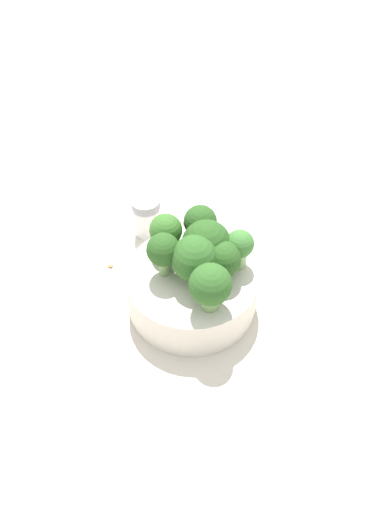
{
  "coord_description": "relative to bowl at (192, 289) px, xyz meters",
  "views": [
    {
      "loc": [
        0.34,
        -0.14,
        0.48
      ],
      "look_at": [
        0.0,
        0.0,
        0.08
      ],
      "focal_mm": 35.0,
      "sensor_mm": 36.0,
      "label": 1
    }
  ],
  "objects": [
    {
      "name": "broccoli_floret_0",
      "position": [
        0.01,
        -0.0,
        0.06
      ],
      "size": [
        0.05,
        0.05,
        0.06
      ],
      "color": "#7A9E5B",
      "rests_on": "bowl"
    },
    {
      "name": "bowl",
      "position": [
        0.0,
        0.0,
        0.0
      ],
      "size": [
        0.15,
        0.15,
        0.05
      ],
      "primitive_type": "cylinder",
      "color": "silver",
      "rests_on": "ground_plane"
    },
    {
      "name": "broccoli_floret_6",
      "position": [
        0.01,
        0.05,
        0.06
      ],
      "size": [
        0.03,
        0.03,
        0.05
      ],
      "color": "#8EB770",
      "rests_on": "bowl"
    },
    {
      "name": "broccoli_floret_5",
      "position": [
        -0.04,
        0.03,
        0.06
      ],
      "size": [
        0.04,
        0.04,
        0.06
      ],
      "color": "#84AD66",
      "rests_on": "bowl"
    },
    {
      "name": "almond_crumb_0",
      "position": [
        -0.13,
        0.04,
        -0.02
      ],
      "size": [
        0.01,
        0.01,
        0.01
      ],
      "primitive_type": "cube",
      "rotation": [
        0.0,
        0.0,
        1.37
      ],
      "color": "#AD7F4C",
      "rests_on": "ground_plane"
    },
    {
      "name": "almond_crumb_2",
      "position": [
        -0.09,
        -0.08,
        -0.02
      ],
      "size": [
        0.01,
        0.01,
        0.01
      ],
      "primitive_type": "cube",
      "rotation": [
        0.0,
        0.0,
        4.12
      ],
      "color": "olive",
      "rests_on": "ground_plane"
    },
    {
      "name": "broccoli_floret_1",
      "position": [
        -0.01,
        0.02,
        0.06
      ],
      "size": [
        0.06,
        0.06,
        0.06
      ],
      "color": "#7A9E5B",
      "rests_on": "bowl"
    },
    {
      "name": "ground_plane",
      "position": [
        0.0,
        0.0,
        -0.03
      ],
      "size": [
        3.0,
        3.0,
        0.0
      ],
      "primitive_type": "plane",
      "color": "beige"
    },
    {
      "name": "broccoli_floret_3",
      "position": [
        -0.04,
        -0.01,
        0.06
      ],
      "size": [
        0.04,
        0.04,
        0.05
      ],
      "color": "#84AD66",
      "rests_on": "bowl"
    },
    {
      "name": "broccoli_floret_2",
      "position": [
        -0.01,
        -0.03,
        0.06
      ],
      "size": [
        0.04,
        0.04,
        0.06
      ],
      "color": "#7A9E5B",
      "rests_on": "bowl"
    },
    {
      "name": "broccoli_floret_7",
      "position": [
        0.05,
        0.0,
        0.06
      ],
      "size": [
        0.05,
        0.05,
        0.06
      ],
      "color": "#7A9E5B",
      "rests_on": "bowl"
    },
    {
      "name": "almond_crumb_1",
      "position": [
        -0.09,
        0.07,
        -0.02
      ],
      "size": [
        0.01,
        0.01,
        0.01
      ],
      "primitive_type": "cube",
      "rotation": [
        0.0,
        0.0,
        2.63
      ],
      "color": "olive",
      "rests_on": "ground_plane"
    },
    {
      "name": "pepper_shaker",
      "position": [
        -0.14,
        -0.01,
        0.0
      ],
      "size": [
        0.04,
        0.04,
        0.06
      ],
      "color": "silver",
      "rests_on": "ground_plane"
    },
    {
      "name": "broccoli_floret_4",
      "position": [
        0.02,
        0.03,
        0.05
      ],
      "size": [
        0.04,
        0.04,
        0.05
      ],
      "color": "#7A9E5B",
      "rests_on": "bowl"
    }
  ]
}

